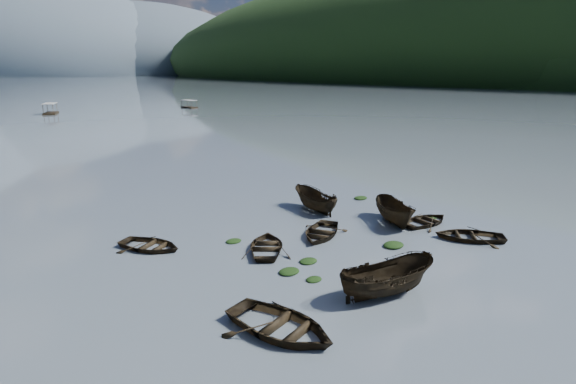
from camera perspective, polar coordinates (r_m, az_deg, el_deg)
ground_plane at (r=24.01m, az=18.42°, el=-10.62°), size 2400.00×2400.00×0.00m
right_hill_far at (r=531.62m, az=26.48°, el=12.73°), size 520.00×1200.00×190.00m
haze_mtn_c at (r=925.10m, az=-29.34°, el=12.85°), size 520.00×520.00×260.00m
haze_mtn_d at (r=972.26m, az=-18.60°, el=14.01°), size 520.00×520.00×220.00m
rowboat_0 at (r=18.87m, az=-0.97°, el=-17.36°), size 4.64×5.61×1.01m
rowboat_1 at (r=26.45m, az=-2.67°, el=-7.32°), size 4.79×4.99×0.84m
rowboat_2 at (r=22.00m, az=12.30°, el=-12.64°), size 5.32×3.12×1.93m
rowboat_3 at (r=30.17m, az=21.99°, el=-5.56°), size 4.93×5.06×0.86m
rowboat_4 at (r=32.10m, az=17.12°, el=-3.86°), size 4.03×3.01×0.80m
rowboat_5 at (r=31.68m, az=13.33°, el=-3.84°), size 3.89×5.07×1.85m
rowboat_6 at (r=27.78m, az=-17.09°, el=-6.88°), size 4.40×4.81×0.81m
rowboat_7 at (r=28.64m, az=4.19°, el=-5.53°), size 5.10×4.72×0.86m
rowboat_8 at (r=33.57m, az=3.40°, el=-2.34°), size 2.26×4.80×1.79m
weed_clump_0 at (r=23.62m, az=0.14°, el=-10.20°), size 1.14×0.93×0.25m
weed_clump_1 at (r=22.90m, az=3.30°, el=-11.10°), size 0.86×0.69×0.19m
weed_clump_2 at (r=27.61m, az=13.24°, el=-6.74°), size 1.35×1.08×0.29m
weed_clump_3 at (r=34.25m, az=12.26°, el=-2.31°), size 0.91×0.77×0.20m
weed_clump_4 at (r=33.50m, az=17.80°, el=-3.11°), size 0.99×0.78×0.20m
weed_clump_5 at (r=27.76m, az=-6.92°, el=-6.30°), size 1.00×0.80×0.21m
weed_clump_6 at (r=24.86m, az=2.59°, el=-8.86°), size 1.04×0.87×0.22m
weed_clump_7 at (r=36.95m, az=9.21°, el=-0.85°), size 1.17×0.94×0.26m
pontoon_centre at (r=119.94m, az=-27.89°, el=8.75°), size 4.56×6.69×2.37m
pontoon_right at (r=125.98m, az=-12.42°, el=10.39°), size 2.78×5.42×1.99m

